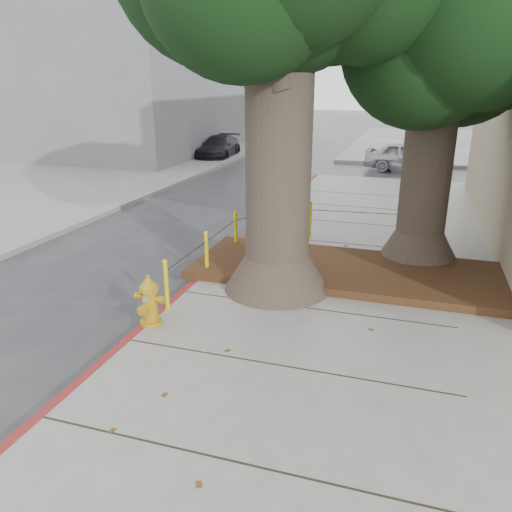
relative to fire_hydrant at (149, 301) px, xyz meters
The scene contains 12 objects.
ground 2.07m from the fire_hydrant, 17.39° to the right, with size 140.00×140.00×0.00m, color #28282B.
sidewalk_far 30.45m from the fire_hydrant, 74.96° to the left, with size 16.00×20.00×0.15m, color slate.
sidewalk_opposite 15.33m from the fire_hydrant, 142.14° to the left, with size 14.00×60.00×0.15m, color slate.
curb_red 1.97m from the fire_hydrant, 92.99° to the left, with size 0.14×26.00×0.16m, color maroon.
planter_bed 4.35m from the fire_hydrant, 49.72° to the left, with size 6.40×2.60×0.16m, color black.
building_far_grey 25.67m from the fire_hydrant, 121.47° to the left, with size 12.00×16.00×12.00m, color slate.
building_far_white 47.41m from the fire_hydrant, 108.78° to the left, with size 12.00×18.00×15.00m, color silver.
tree_far 7.92m from the fire_hydrant, 46.18° to the left, with size 4.50×3.80×7.17m.
bollard_ring 3.92m from the fire_hydrant, 74.71° to the left, with size 3.79×5.39×0.95m.
fire_hydrant is the anchor object (origin of this frame).
car_silver 18.18m from the fire_hydrant, 78.42° to the left, with size 1.61×4.01×1.37m, color #B5B5BA.
car_dark 20.18m from the fire_hydrant, 108.48° to the left, with size 1.68×4.13×1.20m, color black.
Camera 1 is at (2.06, -6.03, 3.99)m, focal length 35.00 mm.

